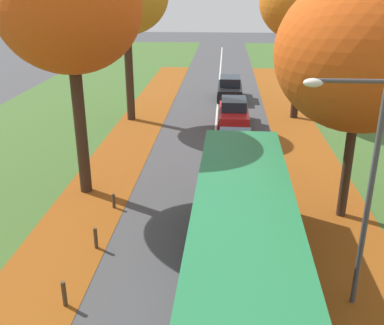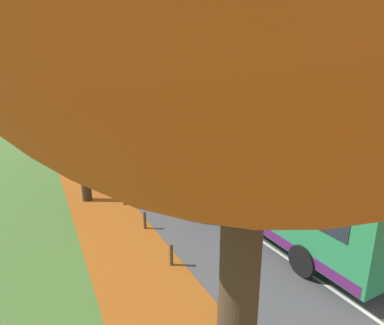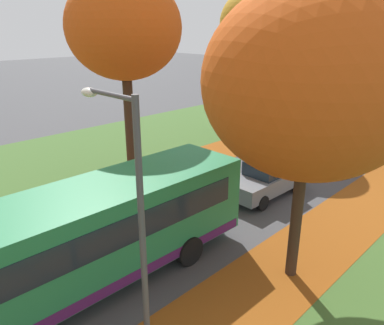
{
  "view_description": "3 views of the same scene",
  "coord_description": "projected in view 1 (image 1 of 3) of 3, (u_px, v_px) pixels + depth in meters",
  "views": [
    {
      "loc": [
        0.44,
        -1.72,
        7.87
      ],
      "look_at": [
        -0.63,
        13.09,
        1.96
      ],
      "focal_mm": 42.0,
      "sensor_mm": 36.0,
      "label": 1
    },
    {
      "loc": [
        -6.87,
        -0.17,
        5.67
      ],
      "look_at": [
        0.21,
        13.45,
        1.56
      ],
      "focal_mm": 28.0,
      "sensor_mm": 36.0,
      "label": 2
    },
    {
      "loc": [
        9.5,
        4.26,
        7.16
      ],
      "look_at": [
        -0.7,
        14.46,
        1.89
      ],
      "focal_mm": 35.0,
      "sensor_mm": 36.0,
      "label": 3
    }
  ],
  "objects": [
    {
      "name": "streetlamp_right",
      "position": [
        359.0,
        172.0,
        10.59
      ],
      "size": [
        1.89,
        0.28,
        6.0
      ],
      "color": "#47474C",
      "rests_on": "ground"
    },
    {
      "name": "bollard_fourth",
      "position": [
        64.0,
        294.0,
        11.68
      ],
      "size": [
        0.12,
        0.12,
        0.74
      ],
      "primitive_type": "cylinder",
      "color": "#4C3823",
      "rests_on": "ground"
    },
    {
      "name": "leaf_litter_right",
      "position": [
        330.0,
        205.0,
        17.19
      ],
      "size": [
        2.8,
        60.0,
        0.0
      ],
      "primitive_type": "cube",
      "color": "#8C4714",
      "rests_on": "grass_verge_right"
    },
    {
      "name": "tree_right_mid",
      "position": [
        304.0,
        1.0,
        25.9
      ],
      "size": [
        5.13,
        5.13,
        9.32
      ],
      "color": "black",
      "rests_on": "ground"
    },
    {
      "name": "bollard_sixth",
      "position": [
        114.0,
        201.0,
        16.86
      ],
      "size": [
        0.12,
        0.12,
        0.58
      ],
      "primitive_type": "cylinder",
      "color": "#4C3823",
      "rests_on": "ground"
    },
    {
      "name": "car_grey_lead",
      "position": [
        235.0,
        151.0,
        20.36
      ],
      "size": [
        1.87,
        4.24,
        1.62
      ],
      "color": "slate",
      "rests_on": "ground"
    },
    {
      "name": "car_red_following",
      "position": [
        234.0,
        113.0,
        26.49
      ],
      "size": [
        1.79,
        4.2,
        1.62
      ],
      "color": "#B21919",
      "rests_on": "ground"
    },
    {
      "name": "tree_right_near",
      "position": [
        363.0,
        54.0,
        14.31
      ],
      "size": [
        5.64,
        5.64,
        8.36
      ],
      "color": "#382619",
      "rests_on": "ground"
    },
    {
      "name": "leaf_litter_left",
      "position": [
        94.0,
        197.0,
        17.81
      ],
      "size": [
        2.8,
        60.0,
        0.0
      ],
      "primitive_type": "cube",
      "color": "#8C4714",
      "rests_on": "grass_verge_left"
    },
    {
      "name": "grass_verge_left",
      "position": [
        40.0,
        144.0,
        23.68
      ],
      "size": [
        12.0,
        90.0,
        0.01
      ],
      "primitive_type": "cube",
      "color": "#3D6028",
      "rests_on": "ground"
    },
    {
      "name": "car_black_third_in_line",
      "position": [
        230.0,
        88.0,
        32.73
      ],
      "size": [
        1.8,
        4.21,
        1.62
      ],
      "color": "black",
      "rests_on": "ground"
    },
    {
      "name": "road_centre_line",
      "position": [
        214.0,
        149.0,
        23.06
      ],
      "size": [
        0.12,
        80.0,
        0.01
      ],
      "primitive_type": "cube",
      "color": "silver",
      "rests_on": "ground"
    },
    {
      "name": "bus",
      "position": [
        243.0,
        238.0,
        11.72
      ],
      "size": [
        2.79,
        10.44,
        2.98
      ],
      "color": "#237A47",
      "rests_on": "ground"
    },
    {
      "name": "tree_left_near",
      "position": [
        69.0,
        9.0,
        15.77
      ],
      "size": [
        5.15,
        5.15,
        9.42
      ],
      "color": "#382619",
      "rests_on": "ground"
    },
    {
      "name": "bollard_fifth",
      "position": [
        96.0,
        238.0,
        14.25
      ],
      "size": [
        0.12,
        0.12,
        0.73
      ],
      "primitive_type": "cylinder",
      "color": "#4C3823",
      "rests_on": "ground"
    }
  ]
}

